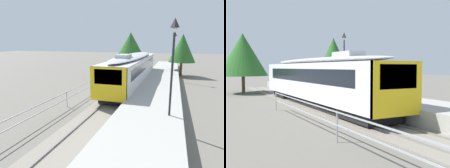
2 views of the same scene
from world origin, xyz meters
TOP-DOWN VIEW (x-y plane):
  - ground_plane at (-3.00, 22.00)m, footprint 160.00×160.00m
  - track_rails at (0.00, 22.00)m, footprint 3.20×60.00m
  - commuter_train at (0.00, 30.39)m, footprint 2.82×18.43m
  - station_platform at (3.25, 22.00)m, footprint 3.90×60.00m
  - platform_lamp_mid_platform at (4.44, 19.14)m, footprint 0.34×0.34m
  - platform_lamp_far_end at (4.44, 34.39)m, footprint 0.34×0.34m
  - tree_behind_carpark at (5.57, 38.88)m, footprint 3.83×3.83m
  - tree_behind_station_far at (-3.29, 43.98)m, footprint 5.49×5.49m

SIDE VIEW (x-z plane):
  - ground_plane at x=-3.00m, z-range 0.00..0.00m
  - track_rails at x=0.00m, z-range -0.04..0.10m
  - station_platform at x=3.25m, z-range 0.00..0.90m
  - commuter_train at x=0.00m, z-range 0.27..4.01m
  - tree_behind_carpark at x=5.57m, z-range 1.03..7.24m
  - tree_behind_station_far at x=-3.29m, z-range 0.98..7.76m
  - platform_lamp_mid_platform at x=4.44m, z-range 1.95..7.30m
  - platform_lamp_far_end at x=4.44m, z-range 1.95..7.30m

